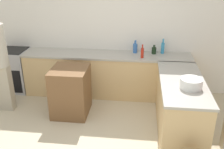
# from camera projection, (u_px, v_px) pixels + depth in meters

# --- Properties ---
(wall_back) EXTENTS (8.00, 0.06, 2.70)m
(wall_back) POSITION_uv_depth(u_px,v_px,m) (109.00, 28.00, 5.37)
(wall_back) COLOR white
(wall_back) RESTS_ON ground_plane
(counter_back) EXTENTS (3.39, 0.62, 0.89)m
(counter_back) POSITION_uv_depth(u_px,v_px,m) (107.00, 74.00, 5.43)
(counter_back) COLOR #D6B27A
(counter_back) RESTS_ON ground_plane
(counter_peninsula) EXTENTS (0.69, 1.71, 0.89)m
(counter_peninsula) POSITION_uv_depth(u_px,v_px,m) (180.00, 105.00, 4.25)
(counter_peninsula) COLOR #D6B27A
(counter_peninsula) RESTS_ON ground_plane
(range_oven) EXTENTS (0.60, 0.59, 0.90)m
(range_oven) POSITION_uv_depth(u_px,v_px,m) (15.00, 70.00, 5.64)
(range_oven) COLOR #ADADB2
(range_oven) RESTS_ON ground_plane
(island_table) EXTENTS (0.63, 0.69, 0.88)m
(island_table) POSITION_uv_depth(u_px,v_px,m) (71.00, 91.00, 4.74)
(island_table) COLOR brown
(island_table) RESTS_ON ground_plane
(mixing_bowl) EXTENTS (0.32, 0.32, 0.15)m
(mixing_bowl) POSITION_uv_depth(u_px,v_px,m) (191.00, 83.00, 3.80)
(mixing_bowl) COLOR white
(mixing_bowl) RESTS_ON counter_peninsula
(hot_sauce_bottle) EXTENTS (0.06, 0.06, 0.27)m
(hot_sauce_bottle) POSITION_uv_depth(u_px,v_px,m) (142.00, 53.00, 5.00)
(hot_sauce_bottle) COLOR red
(hot_sauce_bottle) RESTS_ON counter_back
(wine_bottle_dark) EXTENTS (0.09, 0.09, 0.18)m
(wine_bottle_dark) POSITION_uv_depth(u_px,v_px,m) (154.00, 50.00, 5.24)
(wine_bottle_dark) COLOR black
(wine_bottle_dark) RESTS_ON counter_back
(dish_soap_bottle) EXTENTS (0.07, 0.07, 0.30)m
(dish_soap_bottle) POSITION_uv_depth(u_px,v_px,m) (163.00, 48.00, 5.24)
(dish_soap_bottle) COLOR #338CBF
(dish_soap_bottle) RESTS_ON counter_back
(water_bottle_blue) EXTENTS (0.09, 0.09, 0.26)m
(water_bottle_blue) POSITION_uv_depth(u_px,v_px,m) (135.00, 48.00, 5.30)
(water_bottle_blue) COLOR #386BB7
(water_bottle_blue) RESTS_ON counter_back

